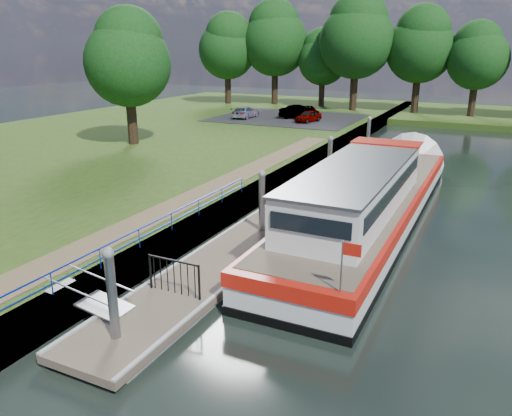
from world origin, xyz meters
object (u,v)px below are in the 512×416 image
at_px(pontoon, 300,205).
at_px(car_c, 245,112).
at_px(barge, 372,198).
at_px(car_d, 308,111).
at_px(car_a, 308,116).
at_px(car_b, 299,112).

distance_m(pontoon, car_c, 27.26).
relative_size(barge, car_d, 5.49).
distance_m(pontoon, barge, 3.72).
height_order(pontoon, car_c, car_c).
bearing_deg(car_a, barge, -48.60).
relative_size(car_a, car_b, 0.80).
xyz_separation_m(barge, car_b, (-13.21, 24.88, 0.40)).
bearing_deg(car_d, pontoon, -94.08).
bearing_deg(barge, car_b, 117.96).
bearing_deg(car_b, car_d, -21.11).
bearing_deg(pontoon, car_d, 109.51).
distance_m(barge, car_a, 25.96).
bearing_deg(car_c, car_a, 178.63).
xyz_separation_m(pontoon, barge, (3.60, -0.28, 0.90)).
bearing_deg(car_a, car_d, 125.29).
bearing_deg(car_b, pontoon, -170.67).
bearing_deg(car_a, car_b, 147.57).
bearing_deg(car_d, car_a, -93.04).
xyz_separation_m(pontoon, car_c, (-14.75, 22.89, 1.22)).
height_order(car_b, car_c, car_b).
distance_m(pontoon, car_b, 26.45).
relative_size(pontoon, car_a, 9.46).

